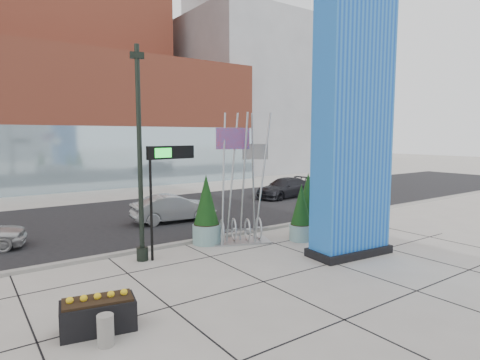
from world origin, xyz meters
TOP-DOWN VIEW (x-y plane):
  - ground at (0.00, 0.00)m, footprint 160.00×160.00m
  - street_asphalt at (0.00, 10.00)m, footprint 80.00×12.00m
  - curb_edge at (0.00, 4.00)m, footprint 80.00×0.30m
  - tower_podium at (1.00, 27.00)m, footprint 34.00×10.00m
  - tower_glass_front at (1.00, 22.20)m, footprint 34.00×0.60m
  - building_grey_parking at (26.00, 32.00)m, footprint 20.00×18.00m
  - blue_pylon at (5.22, -0.66)m, footprint 3.15×1.63m
  - lamp_post at (-1.11, 3.00)m, footprint 0.49×0.40m
  - public_art_sculpture at (3.05, 3.00)m, footprint 2.54×1.94m
  - concrete_bollard at (-3.87, -1.94)m, footprint 0.34×0.34m
  - overhead_street_sign at (-0.17, 2.80)m, footprint 1.85×0.39m
  - round_planter_east at (6.17, 2.39)m, footprint 1.07×1.07m
  - round_planter_mid at (5.20, 1.80)m, footprint 0.93×0.93m
  - round_planter_west at (1.80, 3.60)m, footprint 1.10×1.10m
  - box_planter_south at (-3.80, -1.20)m, footprint 1.69×1.08m
  - car_silver_mid at (2.53, 8.02)m, footprint 4.19×1.83m
  - car_dark_east at (12.21, 10.64)m, footprint 4.81×2.49m

SIDE VIEW (x-z plane):
  - ground at x=0.00m, z-range 0.00..0.00m
  - street_asphalt at x=0.00m, z-range 0.00..0.02m
  - curb_edge at x=0.00m, z-range 0.00..0.12m
  - concrete_bollard at x=-3.87m, z-range 0.00..0.65m
  - box_planter_south at x=-3.80m, z-range -0.03..0.83m
  - car_dark_east at x=12.21m, z-range 0.00..1.33m
  - car_silver_mid at x=2.53m, z-range 0.00..1.34m
  - round_planter_mid at x=5.20m, z-range -0.06..2.26m
  - round_planter_east at x=6.17m, z-range -0.07..2.60m
  - round_planter_west at x=1.80m, z-range -0.07..2.68m
  - public_art_sculpture at x=3.05m, z-range -1.23..3.95m
  - tower_glass_front at x=1.00m, z-range 0.00..5.00m
  - lamp_post at x=-1.11m, z-range -0.65..6.56m
  - overhead_street_sign at x=-0.17m, z-range 1.40..5.31m
  - blue_pylon at x=5.22m, z-range -0.17..9.95m
  - tower_podium at x=1.00m, z-range 0.00..11.00m
  - building_grey_parking at x=26.00m, z-range 0.00..18.00m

